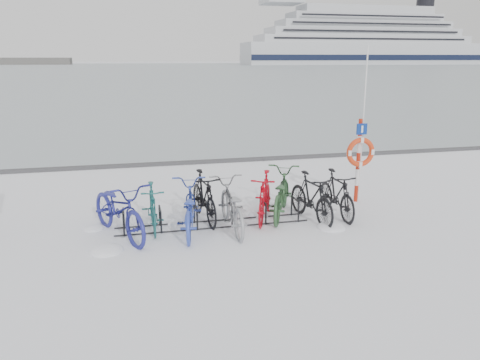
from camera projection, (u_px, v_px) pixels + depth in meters
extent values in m
plane|color=white|center=(213.00, 225.00, 9.75)|extent=(900.00, 900.00, 0.00)
cube|color=#A2AFB7|center=(131.00, 68.00, 155.68)|extent=(400.00, 298.00, 0.02)
cube|color=#3F3F42|center=(181.00, 163.00, 15.29)|extent=(400.00, 0.25, 0.10)
cylinder|color=black|center=(124.00, 226.00, 9.09)|extent=(0.04, 0.04, 0.44)
cylinder|color=black|center=(124.00, 218.00, 9.50)|extent=(0.04, 0.04, 0.44)
cylinder|color=black|center=(123.00, 211.00, 9.24)|extent=(0.04, 0.44, 0.04)
cylinder|color=black|center=(161.00, 223.00, 9.25)|extent=(0.04, 0.04, 0.44)
cylinder|color=black|center=(160.00, 216.00, 9.66)|extent=(0.04, 0.04, 0.44)
cylinder|color=black|center=(160.00, 209.00, 9.40)|extent=(0.04, 0.44, 0.04)
cylinder|color=black|center=(197.00, 220.00, 9.41)|extent=(0.04, 0.04, 0.44)
cylinder|color=black|center=(194.00, 213.00, 9.82)|extent=(0.04, 0.04, 0.44)
cylinder|color=black|center=(195.00, 206.00, 9.56)|extent=(0.04, 0.44, 0.04)
cylinder|color=black|center=(232.00, 217.00, 9.57)|extent=(0.04, 0.04, 0.44)
cylinder|color=black|center=(228.00, 211.00, 9.98)|extent=(0.04, 0.04, 0.44)
cylinder|color=black|center=(230.00, 204.00, 9.72)|extent=(0.04, 0.44, 0.04)
cylinder|color=black|center=(266.00, 215.00, 9.73)|extent=(0.04, 0.04, 0.44)
cylinder|color=black|center=(260.00, 208.00, 10.14)|extent=(0.04, 0.04, 0.44)
cylinder|color=black|center=(263.00, 201.00, 9.88)|extent=(0.04, 0.44, 0.04)
cylinder|color=black|center=(299.00, 212.00, 9.89)|extent=(0.04, 0.04, 0.44)
cylinder|color=black|center=(292.00, 206.00, 10.30)|extent=(0.04, 0.04, 0.44)
cylinder|color=black|center=(295.00, 199.00, 10.04)|extent=(0.04, 0.44, 0.04)
cylinder|color=black|center=(215.00, 228.00, 9.54)|extent=(4.00, 0.03, 0.03)
cylinder|color=black|center=(211.00, 221.00, 9.95)|extent=(4.00, 0.03, 0.03)
cylinder|color=#AA210D|center=(356.00, 193.00, 11.33)|extent=(0.09, 0.09, 0.40)
cylinder|color=silver|center=(357.00, 177.00, 11.23)|extent=(0.09, 0.09, 0.40)
cylinder|color=#AA210D|center=(358.00, 161.00, 11.12)|extent=(0.09, 0.09, 0.40)
cylinder|color=silver|center=(359.00, 144.00, 11.02)|extent=(0.09, 0.09, 0.40)
cylinder|color=#AA210D|center=(360.00, 127.00, 10.92)|extent=(0.09, 0.09, 0.40)
torus|color=red|center=(360.00, 152.00, 10.98)|extent=(0.70, 0.12, 0.70)
cube|color=navy|center=(362.00, 129.00, 10.85)|extent=(0.26, 0.03, 0.26)
cylinder|color=silver|center=(363.00, 126.00, 10.98)|extent=(0.03, 0.03, 3.65)
cube|color=silver|center=(362.00, 54.00, 240.08)|extent=(124.13, 23.05, 10.64)
cube|color=black|center=(373.00, 58.00, 229.63)|extent=(124.13, 0.30, 2.66)
cube|color=black|center=(352.00, 58.00, 251.42)|extent=(124.13, 0.30, 2.66)
cube|color=silver|center=(363.00, 40.00, 238.28)|extent=(110.83, 21.28, 3.55)
cube|color=silver|center=(364.00, 25.00, 236.48)|extent=(89.55, 18.62, 3.55)
cube|color=silver|center=(365.00, 10.00, 234.69)|extent=(68.27, 15.96, 3.55)
cube|color=black|center=(374.00, 31.00, 227.20)|extent=(97.53, 0.20, 10.64)
imported|color=navy|center=(119.00, 207.00, 9.04)|extent=(1.62, 2.33, 1.16)
imported|color=#1A5C5B|center=(152.00, 206.00, 9.47)|extent=(0.45, 1.58, 0.95)
imported|color=#334AB9|center=(189.00, 206.00, 9.29)|extent=(0.99, 2.06, 1.04)
imported|color=black|center=(204.00, 195.00, 9.96)|extent=(0.71, 1.85, 1.08)
imported|color=gray|center=(231.00, 204.00, 9.43)|extent=(0.70, 1.99, 1.04)
imported|color=#B90715|center=(265.00, 195.00, 10.03)|extent=(1.14, 1.79, 1.05)
imported|color=#2B532E|center=(281.00, 192.00, 10.27)|extent=(1.49, 2.13, 1.06)
imported|color=black|center=(311.00, 196.00, 9.97)|extent=(0.77, 1.81, 1.05)
imported|color=black|center=(337.00, 193.00, 10.25)|extent=(0.53, 1.73, 1.03)
ellipsoid|color=white|center=(239.00, 210.00, 10.72)|extent=(0.34, 0.34, 0.12)
ellipsoid|color=white|center=(260.00, 215.00, 10.39)|extent=(0.50, 0.50, 0.18)
ellipsoid|color=white|center=(176.00, 223.00, 9.87)|extent=(0.42, 0.42, 0.15)
ellipsoid|color=white|center=(106.00, 251.00, 8.44)|extent=(0.62, 0.62, 0.22)
ellipsoid|color=white|center=(327.00, 210.00, 10.74)|extent=(0.47, 0.47, 0.16)
ellipsoid|color=white|center=(331.00, 228.00, 9.60)|extent=(0.59, 0.59, 0.21)
ellipsoid|color=white|center=(94.00, 229.00, 9.53)|extent=(0.42, 0.42, 0.15)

